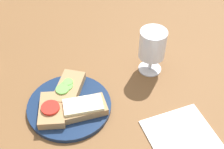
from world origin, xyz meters
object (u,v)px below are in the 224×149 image
at_px(sandwich_with_cucumber, 69,88).
at_px(wine_glass, 152,46).
at_px(sandwich_with_cheese, 84,107).
at_px(sandwich_with_tomato, 52,110).
at_px(napkin, 182,137).
at_px(plate, 69,106).

height_order(sandwich_with_cucumber, wine_glass, wine_glass).
xyz_separation_m(sandwich_with_cheese, wine_glass, (0.23, 0.08, 0.06)).
distance_m(sandwich_with_cheese, sandwich_with_tomato, 0.08).
relative_size(sandwich_with_tomato, napkin, 0.76).
bearing_deg(sandwich_with_cucumber, sandwich_with_tomato, -139.32).
xyz_separation_m(sandwich_with_cheese, sandwich_with_cucumber, (-0.02, 0.08, -0.00)).
xyz_separation_m(plate, sandwich_with_cheese, (0.03, -0.03, 0.02)).
distance_m(sandwich_with_cucumber, wine_glass, 0.26).
relative_size(sandwich_with_tomato, wine_glass, 0.88).
bearing_deg(sandwich_with_tomato, wine_glass, 9.38).
bearing_deg(sandwich_with_cheese, sandwich_with_cucumber, 100.94).
bearing_deg(wine_glass, sandwich_with_cucumber, 179.80).
distance_m(sandwich_with_cheese, sandwich_with_cucumber, 0.08).
bearing_deg(wine_glass, sandwich_with_tomato, -170.62).
distance_m(wine_glass, napkin, 0.26).
height_order(sandwich_with_cheese, wine_glass, wine_glass).
relative_size(plate, wine_glass, 1.60).
xyz_separation_m(plate, sandwich_with_cucumber, (0.01, 0.04, 0.02)).
relative_size(plate, napkin, 1.37).
distance_m(sandwich_with_tomato, wine_glass, 0.32).
xyz_separation_m(sandwich_with_cucumber, wine_glass, (0.25, -0.00, 0.06)).
distance_m(sandwich_with_cheese, napkin, 0.25).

